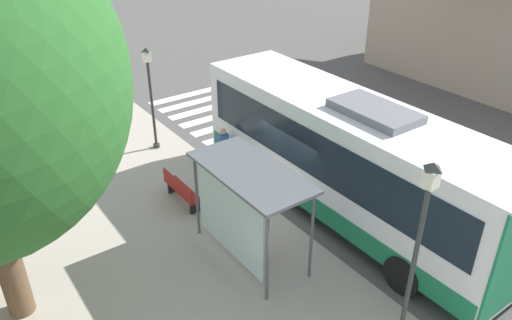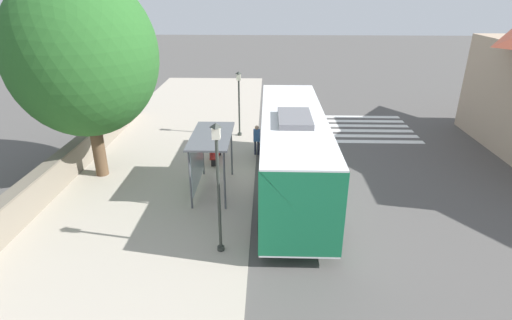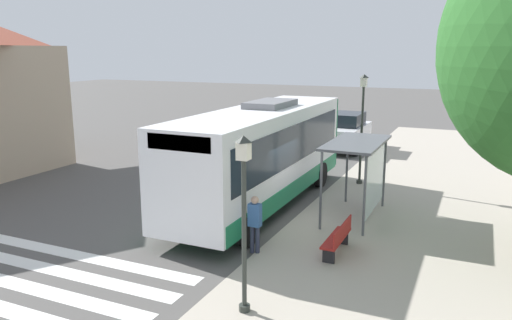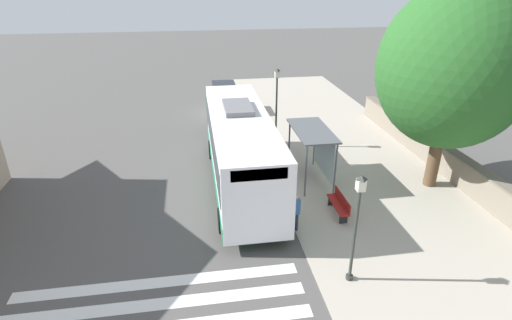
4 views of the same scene
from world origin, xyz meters
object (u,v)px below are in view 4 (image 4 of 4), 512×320
Objects in this scene: street_lamp_far at (277,102)px; bus at (240,147)px; bench at (339,204)px; street_lamp_near at (356,220)px; bus_shelter at (315,139)px; pedestrian at (295,210)px; shade_tree at (453,68)px; parked_car_behind_bus at (224,99)px.

bus is at bearing 59.31° from street_lamp_far.
bench is 4.32m from street_lamp_near.
bus_shelter is 2.13× the size of pedestrian.
street_lamp_far is 8.91m from shade_tree.
street_lamp_near reaches higher than bus.
shade_tree is (-7.18, -2.63, 4.55)m from pedestrian.
shade_tree is 15.90m from parked_car_behind_bus.
shade_tree is (-6.22, 5.72, 2.84)m from street_lamp_far.
shade_tree reaches higher than street_lamp_near.
bus is 7.51m from street_lamp_near.
street_lamp_near is at bearing 90.68° from street_lamp_far.
street_lamp_far is 1.00× the size of parked_car_behind_bus.
shade_tree reaches higher than parked_car_behind_bus.
street_lamp_far is at bearing 108.77° from parked_car_behind_bus.
bus_shelter is at bearing 106.37° from parked_car_behind_bus.
bus reaches higher than bench.
street_lamp_far reaches higher than pedestrian.
bus_shelter is 0.39× the size of shade_tree.
parked_car_behind_bus reaches higher than pedestrian.
bus_shelter is at bearing -96.61° from street_lamp_near.
shade_tree is (-5.27, 1.42, 3.38)m from bus_shelter.
street_lamp_far is (-0.97, -8.35, 1.71)m from pedestrian.
bus_shelter is (-3.49, 0.02, 0.22)m from bus.
bus_shelter is at bearing -115.27° from pedestrian.
bus is at bearing -69.09° from street_lamp_near.
bench is 7.88m from street_lamp_far.
parked_car_behind_bus is at bearing -71.23° from street_lamp_far.
street_lamp_far is at bearing -42.59° from shade_tree.
bus is 5.07m from bench.
bus is 2.33× the size of street_lamp_far.
bus_shelter reaches higher than parked_car_behind_bus.
street_lamp_near is at bearing 83.39° from bus_shelter.
pedestrian is 0.36× the size of street_lamp_far.
bus_shelter is 1.97× the size of bench.
parked_car_behind_bus is at bearing -73.63° from bus_shelter.
bench is at bearing -157.64° from pedestrian.
pedestrian is 0.18× the size of shade_tree.
street_lamp_near reaches higher than bus_shelter.
bus is 3.03× the size of bus_shelter.
parked_car_behind_bus reaches higher than bench.
street_lamp_near is at bearing 42.51° from shade_tree.
bus is 5.96× the size of bench.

